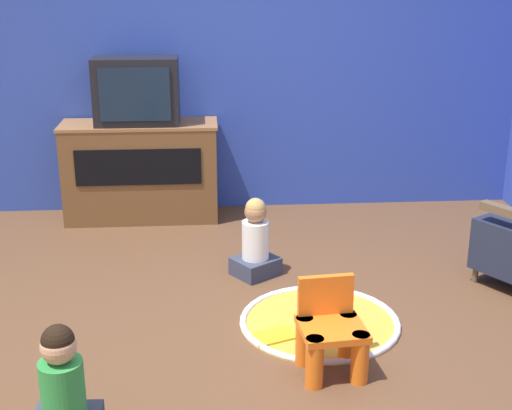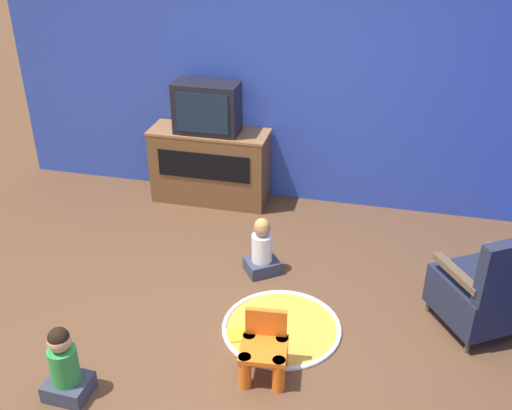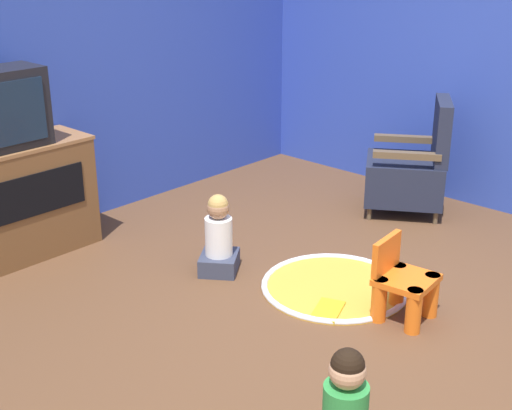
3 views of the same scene
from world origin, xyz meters
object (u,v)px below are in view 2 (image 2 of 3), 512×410
Objects in this scene: tv_cabinet at (210,165)px; book at (241,335)px; television at (207,108)px; child_watching_center at (65,367)px; child_watching_left at (262,249)px; yellow_kid_chair at (264,352)px; black_armchair at (482,291)px.

tv_cabinet is 4.16× the size of book.
television is (0.00, -0.03, 0.63)m from tv_cabinet.
child_watching_left is at bearing 63.07° from child_watching_center.
book is (-0.25, 0.34, -0.18)m from yellow_kid_chair.
child_watching_left is (-1.76, 0.35, -0.12)m from black_armchair.
black_armchair is at bearing -46.74° from child_watching_left.
television is 2.19× the size of book.
child_watching_left is at bearing -43.72° from black_armchair.
child_watching_center is (-0.11, -2.83, -0.79)m from television.
child_watching_left is 1.81× the size of book.
black_armchair reaches higher than child_watching_center.
book is at bearing -122.82° from child_watching_left.
television is 2.73m from yellow_kid_chair.
yellow_kid_chair is at bearing -64.53° from television.
television is 1.36× the size of yellow_kid_chair.
tv_cabinet is at bearing 109.41° from yellow_kid_chair.
book is at bearing -15.88° from black_armchair.
tv_cabinet is 2.18× the size of child_watching_center.
yellow_kid_chair is 0.46m from book.
black_armchair reaches higher than book.
television is 2.94m from child_watching_center.
child_watching_left is at bearing 97.90° from yellow_kid_chair.
book is (0.04, -0.86, -0.22)m from child_watching_left.
tv_cabinet is 2.29× the size of child_watching_left.
child_watching_left is (0.83, -1.15, -0.80)m from television.
tv_cabinet is at bearing 90.02° from child_watching_center.
child_watching_left is 0.95× the size of child_watching_center.
child_watching_left is at bearing 71.33° from book.
television is 1.15× the size of child_watching_center.
tv_cabinet reaches higher than yellow_kid_chair.
book is at bearing -66.97° from tv_cabinet.
child_watching_center is (-1.22, -0.48, 0.05)m from yellow_kid_chair.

